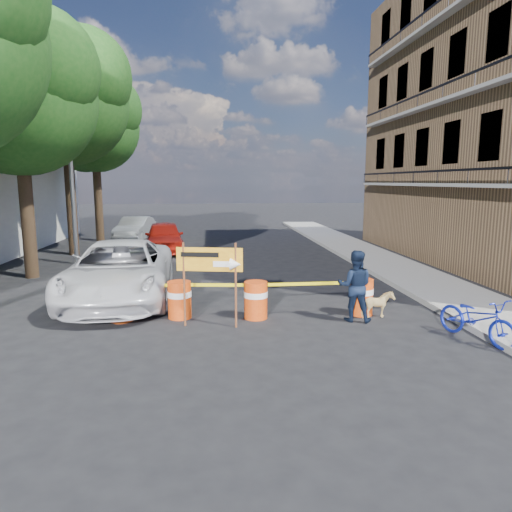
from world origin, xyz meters
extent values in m
plane|color=black|center=(0.00, 0.00, 0.00)|extent=(120.00, 120.00, 0.00)
cube|color=gray|center=(6.20, 6.00, 0.07)|extent=(2.40, 40.00, 0.15)
cylinder|color=#332316|center=(-6.80, 7.00, 2.38)|extent=(0.44, 0.44, 4.76)
sphere|color=#194C15|center=(-6.80, 7.00, 5.95)|extent=(5.00, 5.00, 5.00)
sphere|color=#194C15|center=(-5.92, 6.50, 6.80)|extent=(3.75, 3.75, 3.75)
sphere|color=#194C15|center=(-7.55, 7.62, 5.27)|extent=(3.50, 3.50, 3.50)
cylinder|color=#332316|center=(-6.80, 12.00, 2.66)|extent=(0.44, 0.44, 5.32)
sphere|color=#194C15|center=(-6.80, 12.00, 6.65)|extent=(5.40, 5.40, 5.40)
sphere|color=#194C15|center=(-5.85, 11.46, 7.60)|extent=(4.05, 4.05, 4.05)
sphere|color=#194C15|center=(-7.61, 12.68, 5.89)|extent=(3.78, 3.78, 3.78)
cylinder|color=#332316|center=(-6.80, 17.00, 2.46)|extent=(0.44, 0.44, 4.93)
sphere|color=#194C15|center=(-6.80, 17.00, 6.16)|extent=(4.80, 4.80, 4.80)
sphere|color=#194C15|center=(-5.96, 16.52, 7.04)|extent=(3.60, 3.60, 3.60)
sphere|color=#194C15|center=(-7.52, 17.60, 5.46)|extent=(3.36, 3.36, 3.36)
cylinder|color=gray|center=(-6.00, 9.50, 4.00)|extent=(0.16, 0.16, 8.00)
cylinder|color=gray|center=(-5.50, 9.50, 7.90)|extent=(1.00, 0.12, 0.12)
cube|color=silver|center=(-5.00, 9.50, 7.85)|extent=(0.35, 0.18, 0.12)
cylinder|color=red|center=(-2.79, 1.62, 0.45)|extent=(0.56, 0.56, 0.90)
cylinder|color=white|center=(-2.79, 1.62, 0.60)|extent=(0.58, 0.58, 0.14)
cylinder|color=red|center=(-1.42, 1.71, 0.45)|extent=(0.56, 0.56, 0.90)
cylinder|color=white|center=(-1.42, 1.71, 0.60)|extent=(0.58, 0.58, 0.14)
cylinder|color=red|center=(0.41, 1.51, 0.45)|extent=(0.56, 0.56, 0.90)
cylinder|color=white|center=(0.41, 1.51, 0.60)|extent=(0.58, 0.58, 0.14)
cylinder|color=red|center=(3.04, 1.55, 0.45)|extent=(0.56, 0.56, 0.90)
cylinder|color=white|center=(3.04, 1.55, 0.60)|extent=(0.58, 0.58, 0.14)
cylinder|color=#592D19|center=(-1.26, 1.08, 0.97)|extent=(0.05, 0.05, 1.93)
cylinder|color=#592D19|center=(-0.11, 0.84, 0.97)|extent=(0.05, 0.05, 1.93)
cube|color=orange|center=(-0.69, 0.96, 1.56)|extent=(1.48, 0.33, 0.54)
cube|color=white|center=(-0.40, 0.88, 1.46)|extent=(0.42, 0.10, 0.13)
cone|color=white|center=(-0.11, 0.82, 1.46)|extent=(0.29, 0.32, 0.28)
cube|color=black|center=(-0.90, 0.98, 1.66)|extent=(0.84, 0.18, 0.11)
imported|color=black|center=(2.72, 1.08, 0.85)|extent=(0.98, 0.86, 1.69)
imported|color=#1526B1|center=(4.80, -0.53, 0.91)|extent=(0.93, 1.12, 1.82)
imported|color=#E1C481|center=(3.33, 1.20, 0.33)|extent=(0.84, 0.52, 0.66)
imported|color=silver|center=(-3.19, 3.63, 0.81)|extent=(2.94, 5.96, 1.63)
imported|color=#A5170D|center=(-2.80, 12.32, 0.72)|extent=(2.15, 4.38, 1.44)
imported|color=#A1A5A8|center=(-4.80, 16.74, 0.67)|extent=(1.93, 4.21, 1.34)
camera|label=1|loc=(-0.66, -9.11, 3.28)|focal=32.00mm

